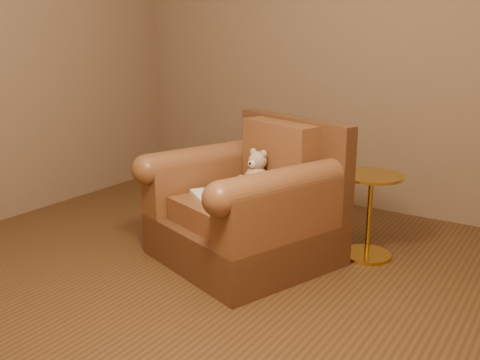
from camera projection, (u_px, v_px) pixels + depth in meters
The scene contains 5 objects.
floor at pixel (197, 299), 2.83m from camera, with size 4.00×4.00×0.00m, color #50341B.
armchair at pixel (250, 207), 3.28m from camera, with size 1.19×1.16×0.85m.
teddy_bear at pixel (255, 176), 3.31m from camera, with size 0.20×0.22×0.27m.
guidebook at pixel (218, 198), 3.14m from camera, with size 0.46×0.43×0.03m.
side_table at pixel (369, 213), 3.30m from camera, with size 0.38×0.38×0.54m.
Camera 1 is at (1.59, -2.02, 1.35)m, focal length 40.00 mm.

